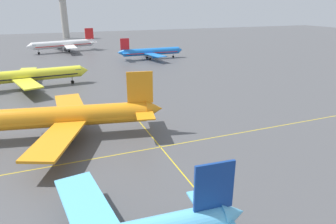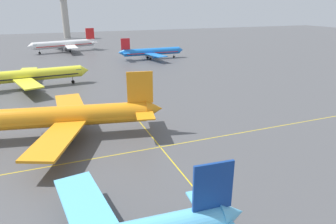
{
  "view_description": "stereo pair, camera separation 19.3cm",
  "coord_description": "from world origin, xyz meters",
  "px_view_note": "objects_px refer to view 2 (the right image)",
  "views": [
    {
      "loc": [
        -17.21,
        -9.98,
        24.99
      ],
      "look_at": [
        3.74,
        42.54,
        4.6
      ],
      "focal_mm": 31.81,
      "sensor_mm": 36.0,
      "label": 1
    },
    {
      "loc": [
        -17.03,
        -10.05,
        24.99
      ],
      "look_at": [
        3.74,
        42.54,
        4.6
      ],
      "focal_mm": 31.81,
      "sensor_mm": 36.0,
      "label": 2
    }
  ],
  "objects_px": {
    "airliner_second_row": "(61,117)",
    "control_tower": "(64,11)",
    "airliner_third_row": "(28,76)",
    "airliner_far_left_stand": "(151,52)",
    "airliner_far_right_stand": "(65,44)"
  },
  "relations": [
    {
      "from": "airliner_third_row",
      "to": "control_tower",
      "type": "height_order",
      "value": "control_tower"
    },
    {
      "from": "airliner_far_left_stand",
      "to": "control_tower",
      "type": "bearing_deg",
      "value": 104.99
    },
    {
      "from": "airliner_far_left_stand",
      "to": "airliner_far_right_stand",
      "type": "bearing_deg",
      "value": 132.75
    },
    {
      "from": "airliner_far_right_stand",
      "to": "control_tower",
      "type": "height_order",
      "value": "control_tower"
    },
    {
      "from": "airliner_second_row",
      "to": "control_tower",
      "type": "bearing_deg",
      "value": 85.92
    },
    {
      "from": "airliner_third_row",
      "to": "control_tower",
      "type": "bearing_deg",
      "value": 81.92
    },
    {
      "from": "control_tower",
      "to": "airliner_second_row",
      "type": "bearing_deg",
      "value": -94.08
    },
    {
      "from": "airliner_second_row",
      "to": "control_tower",
      "type": "relative_size",
      "value": 1.15
    },
    {
      "from": "airliner_third_row",
      "to": "airliner_far_left_stand",
      "type": "distance_m",
      "value": 64.91
    },
    {
      "from": "airliner_far_left_stand",
      "to": "airliner_far_right_stand",
      "type": "xyz_separation_m",
      "value": [
        -37.54,
        40.61,
        0.66
      ]
    },
    {
      "from": "airliner_second_row",
      "to": "airliner_third_row",
      "type": "height_order",
      "value": "airliner_second_row"
    },
    {
      "from": "airliner_far_left_stand",
      "to": "control_tower",
      "type": "distance_m",
      "value": 122.88
    },
    {
      "from": "airliner_far_left_stand",
      "to": "control_tower",
      "type": "relative_size",
      "value": 0.94
    },
    {
      "from": "airliner_far_left_stand",
      "to": "airliner_third_row",
      "type": "bearing_deg",
      "value": -145.33
    },
    {
      "from": "airliner_far_right_stand",
      "to": "control_tower",
      "type": "bearing_deg",
      "value": 85.49
    }
  ]
}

